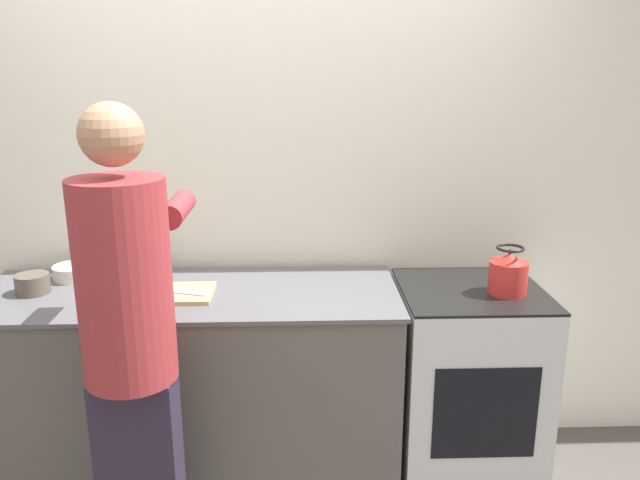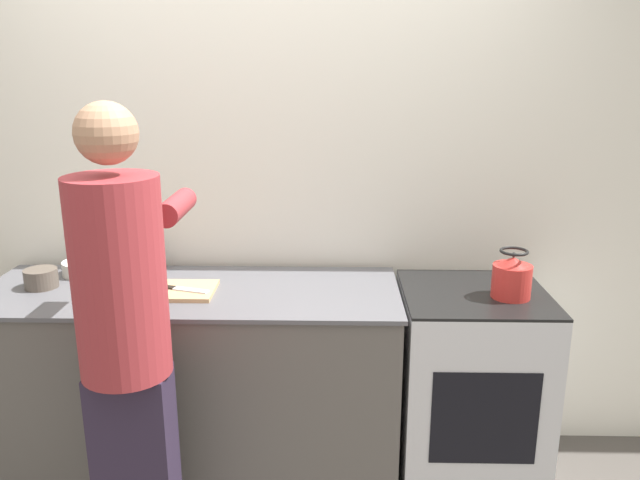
{
  "view_description": "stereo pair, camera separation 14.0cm",
  "coord_description": "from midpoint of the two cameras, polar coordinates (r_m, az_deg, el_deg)",
  "views": [
    {
      "loc": [
        0.16,
        -2.18,
        1.83
      ],
      "look_at": [
        0.25,
        0.22,
        1.16
      ],
      "focal_mm": 35.0,
      "sensor_mm": 36.0,
      "label": 1
    },
    {
      "loc": [
        0.3,
        -2.18,
        1.83
      ],
      "look_at": [
        0.25,
        0.22,
        1.16
      ],
      "focal_mm": 35.0,
      "sensor_mm": 36.0,
      "label": 2
    }
  ],
  "objects": [
    {
      "name": "wall_back",
      "position": [
        2.93,
        -6.55,
        5.0
      ],
      "size": [
        8.0,
        0.05,
        2.6
      ],
      "color": "silver",
      "rests_on": "ground_plane"
    },
    {
      "name": "canister_jar",
      "position": [
        2.94,
        -17.59,
        -1.86
      ],
      "size": [
        0.14,
        0.14,
        0.15
      ],
      "color": "#4C4C51",
      "rests_on": "counter"
    },
    {
      "name": "kettle",
      "position": [
        2.68,
        15.41,
        -3.01
      ],
      "size": [
        0.16,
        0.16,
        0.2
      ],
      "color": "red",
      "rests_on": "oven"
    },
    {
      "name": "knife",
      "position": [
        2.67,
        -14.45,
        -4.6
      ],
      "size": [
        0.25,
        0.1,
        0.01
      ],
      "rotation": [
        0.0,
        0.0,
        -0.3
      ],
      "color": "silver",
      "rests_on": "cutting_board"
    },
    {
      "name": "bowl_mixing",
      "position": [
        3.03,
        -22.78,
        -2.73
      ],
      "size": [
        0.18,
        0.18,
        0.06
      ],
      "color": "silver",
      "rests_on": "counter"
    },
    {
      "name": "bowl_prep",
      "position": [
        2.91,
        -26.08,
        -3.63
      ],
      "size": [
        0.14,
        0.14,
        0.08
      ],
      "color": "brown",
      "rests_on": "counter"
    },
    {
      "name": "oven",
      "position": [
        2.9,
        11.8,
        -12.98
      ],
      "size": [
        0.6,
        0.59,
        0.92
      ],
      "color": "silver",
      "rests_on": "ground_plane"
    },
    {
      "name": "counter",
      "position": [
        2.9,
        -12.98,
        -13.18
      ],
      "size": [
        1.79,
        0.65,
        0.91
      ],
      "color": "#5B5651",
      "rests_on": "ground_plane"
    },
    {
      "name": "cutting_board",
      "position": [
        2.69,
        -14.76,
        -4.77
      ],
      "size": [
        0.33,
        0.24,
        0.02
      ],
      "color": "tan",
      "rests_on": "counter"
    },
    {
      "name": "person",
      "position": [
        2.22,
        -18.7,
        -8.69
      ],
      "size": [
        0.35,
        0.59,
        1.73
      ],
      "color": "#2C2135",
      "rests_on": "ground_plane"
    }
  ]
}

